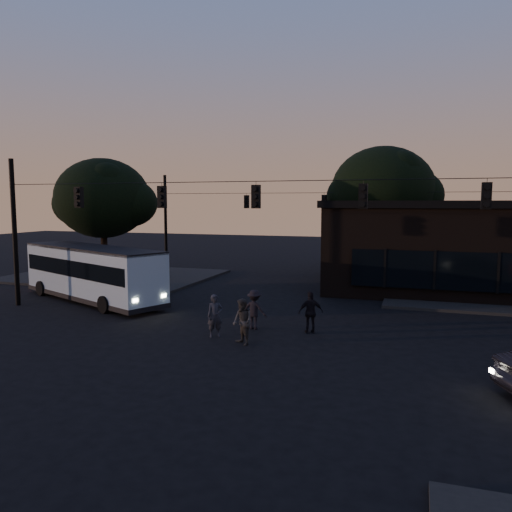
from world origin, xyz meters
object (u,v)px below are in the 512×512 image
(pedestrian_b, at_px, (242,322))
(pedestrian_d, at_px, (254,310))
(pedestrian_c, at_px, (311,312))
(building, at_px, (459,246))
(bus, at_px, (92,271))
(pedestrian_a, at_px, (215,316))

(pedestrian_b, bearing_deg, pedestrian_d, 137.75)
(pedestrian_c, distance_m, pedestrian_d, 2.39)
(building, xyz_separation_m, pedestrian_c, (-6.41, -12.74, -1.84))
(bus, relative_size, pedestrian_c, 6.08)
(bus, xyz_separation_m, pedestrian_a, (9.08, -4.59, -0.80))
(pedestrian_a, relative_size, pedestrian_b, 0.98)
(building, distance_m, pedestrian_b, 17.46)
(pedestrian_a, bearing_deg, pedestrian_d, 25.11)
(building, bearing_deg, pedestrian_a, -124.32)
(pedestrian_a, height_order, pedestrian_b, pedestrian_b)
(pedestrian_d, bearing_deg, building, -117.43)
(bus, bearing_deg, pedestrian_c, 11.45)
(bus, height_order, pedestrian_a, bus)
(building, xyz_separation_m, pedestrian_a, (-9.88, -14.48, -1.86))
(pedestrian_b, xyz_separation_m, pedestrian_c, (2.09, 2.41, 0.00))
(pedestrian_c, bearing_deg, building, -142.65)
(pedestrian_c, bearing_deg, bus, -38.77)
(bus, relative_size, pedestrian_b, 6.09)
(building, xyz_separation_m, pedestrian_b, (-8.50, -15.15, -1.84))
(bus, xyz_separation_m, pedestrian_d, (10.17, -2.94, -0.82))
(pedestrian_d, bearing_deg, pedestrian_a, 63.76)
(pedestrian_b, bearing_deg, building, 101.15)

